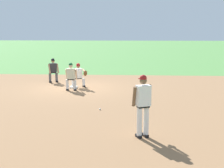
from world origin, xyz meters
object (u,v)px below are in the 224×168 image
at_px(baseball, 100,109).
at_px(baserunner, 71,76).
at_px(first_base_bag, 74,87).
at_px(first_baseman, 79,74).
at_px(umpire, 53,69).
at_px(pitcher, 143,102).

distance_m(baseball, baserunner, 4.45).
height_order(first_base_bag, first_baseman, first_baseman).
relative_size(first_base_bag, baseball, 5.14).
bearing_deg(baseball, umpire, 28.31).
height_order(first_baseman, baserunner, baserunner).
xyz_separation_m(first_base_bag, baserunner, (-0.72, -0.00, 0.75)).
height_order(pitcher, first_baseman, pitcher).
relative_size(first_base_bag, pitcher, 0.20).
bearing_deg(umpire, pitcher, -152.10).
distance_m(first_base_bag, first_baseman, 0.76).
relative_size(first_base_bag, baserunner, 0.26).
distance_m(baseball, first_baseman, 5.19).
xyz_separation_m(baserunner, umpire, (2.47, 1.55, 0.00)).
bearing_deg(pitcher, first_base_bag, 24.14).
bearing_deg(pitcher, baseball, 27.03).
bearing_deg(first_baseman, umpire, 49.64).
relative_size(pitcher, umpire, 1.27).
distance_m(baserunner, umpire, 2.92).
relative_size(first_baseman, baserunner, 0.92).
bearing_deg(baserunner, baseball, -154.29).
xyz_separation_m(first_base_bag, baseball, (-4.67, -1.90, -0.01)).
height_order(first_base_bag, baserunner, baserunner).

